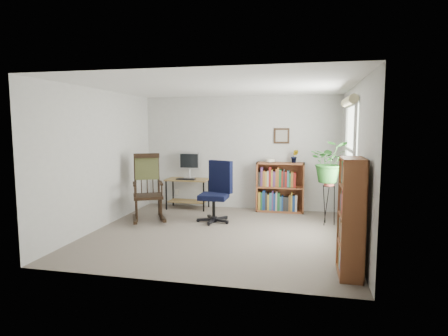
% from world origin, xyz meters
% --- Properties ---
extents(floor, '(4.20, 4.00, 0.00)m').
position_xyz_m(floor, '(0.00, 0.00, 0.00)').
color(floor, slate).
rests_on(floor, ground).
extents(ceiling, '(4.20, 4.00, 0.00)m').
position_xyz_m(ceiling, '(0.00, 0.00, 2.40)').
color(ceiling, white).
rests_on(ceiling, ground).
extents(wall_back, '(4.20, 0.00, 2.40)m').
position_xyz_m(wall_back, '(0.00, 2.00, 1.20)').
color(wall_back, beige).
rests_on(wall_back, ground).
extents(wall_front, '(4.20, 0.00, 2.40)m').
position_xyz_m(wall_front, '(0.00, -2.00, 1.20)').
color(wall_front, beige).
rests_on(wall_front, ground).
extents(wall_left, '(0.00, 4.00, 2.40)m').
position_xyz_m(wall_left, '(-2.10, 0.00, 1.20)').
color(wall_left, beige).
rests_on(wall_left, ground).
extents(wall_right, '(0.00, 4.00, 2.40)m').
position_xyz_m(wall_right, '(2.10, 0.00, 1.20)').
color(wall_right, beige).
rests_on(wall_right, ground).
extents(window, '(0.12, 1.20, 1.50)m').
position_xyz_m(window, '(2.06, 0.30, 1.40)').
color(window, silver).
rests_on(window, wall_right).
extents(desk, '(0.89, 0.49, 0.64)m').
position_xyz_m(desk, '(-1.08, 1.70, 0.32)').
color(desk, olive).
rests_on(desk, floor).
extents(monitor, '(0.46, 0.16, 0.56)m').
position_xyz_m(monitor, '(-1.08, 1.84, 0.92)').
color(monitor, '#B6B7BB').
rests_on(monitor, desk).
extents(keyboard, '(0.40, 0.15, 0.02)m').
position_xyz_m(keyboard, '(-1.08, 1.58, 0.66)').
color(keyboard, black).
rests_on(keyboard, desk).
extents(office_chair, '(0.81, 0.81, 1.15)m').
position_xyz_m(office_chair, '(-0.26, 0.71, 0.57)').
color(office_chair, black).
rests_on(office_chair, floor).
extents(rocking_chair, '(1.09, 1.28, 1.28)m').
position_xyz_m(rocking_chair, '(-1.49, 0.55, 0.64)').
color(rocking_chair, black).
rests_on(rocking_chair, floor).
extents(low_bookshelf, '(0.97, 0.32, 1.03)m').
position_xyz_m(low_bookshelf, '(0.88, 1.82, 0.51)').
color(low_bookshelf, brown).
rests_on(low_bookshelf, floor).
extents(tall_bookshelf, '(0.26, 0.62, 1.41)m').
position_xyz_m(tall_bookshelf, '(1.92, -1.34, 0.70)').
color(tall_bookshelf, brown).
rests_on(tall_bookshelf, floor).
extents(plant_stand, '(0.30, 0.30, 0.83)m').
position_xyz_m(plant_stand, '(1.80, 0.98, 0.41)').
color(plant_stand, black).
rests_on(plant_stand, floor).
extents(spider_plant, '(1.69, 1.88, 1.46)m').
position_xyz_m(spider_plant, '(1.80, 0.98, 1.50)').
color(spider_plant, '#245D20').
rests_on(spider_plant, plant_stand).
extents(potted_plant_small, '(0.13, 0.24, 0.11)m').
position_xyz_m(potted_plant_small, '(1.16, 1.83, 1.08)').
color(potted_plant_small, '#245D20').
rests_on(potted_plant_small, low_bookshelf).
extents(framed_picture, '(0.32, 0.04, 0.32)m').
position_xyz_m(framed_picture, '(0.88, 1.97, 1.57)').
color(framed_picture, black).
rests_on(framed_picture, wall_back).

